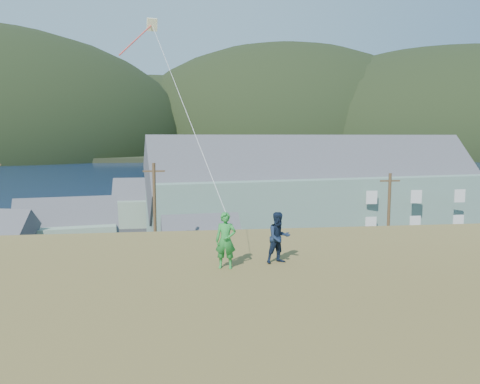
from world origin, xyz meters
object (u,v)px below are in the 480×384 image
Objects in this scene: kite_flyer_green at (226,240)px; kite_flyer_navy at (279,238)px; shed_palegreen_far at (156,203)px; shed_palegreen_near at (67,231)px; shed_white at (202,242)px; lodge at (320,188)px; wharf at (156,207)px.

kite_flyer_navy is at bearing 24.67° from kite_flyer_green.
shed_palegreen_far is 46.55m from kite_flyer_green.
shed_palegreen_near reaches higher than shed_white.
lodge is 23.92× the size of kite_flyer_navy.
lodge reaches higher than kite_flyer_green.
kite_flyer_navy is at bearing -92.02° from shed_white.
shed_palegreen_far is 6.08× the size of kite_flyer_green.
shed_white is (12.39, -4.51, -0.44)m from shed_palegreen_near.
shed_white is 4.25× the size of kite_flyer_navy.
lodge is 27.97m from shed_palegreen_near.
kite_flyer_navy is at bearing -74.36° from shed_palegreen_near.
lodge reaches higher than shed_white.
kite_flyer_green is at bearing 175.28° from kite_flyer_navy.
shed_palegreen_far reaches higher than shed_palegreen_near.
kite_flyer_green is (-0.31, -25.78, 5.99)m from shed_white.
wharf is 3.59× the size of shed_white.
shed_white is at bearing 76.11° from kite_flyer_navy.
kite_flyer_green reaches higher than shed_white.
shed_palegreen_near is 33.41m from kite_flyer_navy.
wharf is at bearing 92.02° from shed_palegreen_far.
shed_white reaches higher than wharf.
kite_flyer_navy is (13.88, -29.89, 5.50)m from shed_palegreen_near.
lodge reaches higher than kite_flyer_navy.
wharf is 29.16m from shed_palegreen_near.
kite_flyer_navy is (-12.83, -37.71, 2.72)m from lodge.
shed_palegreen_near is 17.40m from shed_palegreen_far.
lodge is (19.98, -20.48, 4.88)m from wharf.
kite_flyer_green is at bearing -77.53° from shed_palegreen_near.
shed_palegreen_far is at bearing -86.70° from wharf.
lodge is 4.02× the size of shed_palegreen_near.
shed_palegreen_far is (-4.93, 20.23, 0.67)m from shed_white.
shed_palegreen_far is at bearing 98.34° from shed_white.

